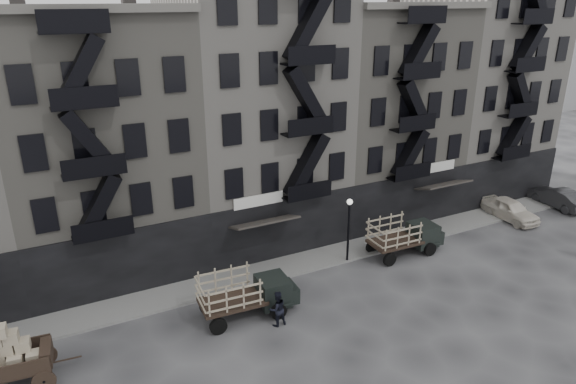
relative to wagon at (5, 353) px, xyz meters
name	(u,v)px	position (x,y,z in m)	size (l,w,h in m)	color
ground	(328,293)	(15.96, -0.01, -1.70)	(140.00, 140.00, 0.00)	#38383A
sidewalk	(297,264)	(15.96, 3.74, -1.62)	(55.00, 2.50, 0.15)	slate
building_midwest	(99,146)	(5.96, 9.82, 5.81)	(10.00, 11.35, 16.20)	gray
building_center	(254,112)	(15.96, 9.82, 6.81)	(10.00, 11.35, 18.20)	#A4A097
building_mideast	(375,113)	(25.96, 9.82, 5.81)	(10.00, 11.35, 16.20)	gray
building_east	(475,83)	(35.96, 9.82, 7.31)	(10.00, 11.35, 19.20)	#A4A097
lamp_post	(349,222)	(18.96, 2.59, 1.09)	(0.36, 0.36, 4.28)	black
wagon	(5,353)	(0.00, 0.00, 0.00)	(3.68, 2.23, 2.97)	black
stake_truck_west	(246,291)	(11.04, 0.18, -0.22)	(5.27, 2.42, 2.59)	black
stake_truck_east	(405,233)	(22.83, 1.87, -0.24)	(5.15, 2.27, 2.55)	black
car_east	(510,209)	(33.55, 2.59, -0.91)	(1.85, 4.61, 1.57)	silver
car_far	(558,197)	(38.92, 2.59, -0.92)	(1.65, 4.74, 1.56)	#242527
pedestrian_mid	(277,309)	(12.11, -1.34, -0.74)	(0.93, 0.72, 1.91)	black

